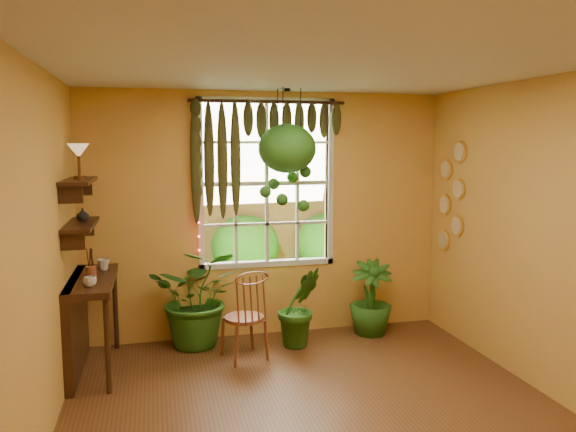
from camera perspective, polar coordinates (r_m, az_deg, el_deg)
The scene contains 23 objects.
floor at distance 4.52m, azimuth 4.05°, elevation -20.90°, with size 4.50×4.50×0.00m, color brown.
ceiling at distance 4.02m, azimuth 4.41°, elevation 15.40°, with size 4.50×4.50×0.00m, color silver.
wall_back at distance 6.21m, azimuth -2.11°, elevation 0.09°, with size 4.00×4.00×0.00m, color #DC994B.
wall_left at distance 3.95m, azimuth -24.76°, elevation -4.83°, with size 4.50×4.50×0.00m, color #DC994B.
wall_right at distance 5.03m, azimuth 26.49°, elevation -2.42°, with size 4.50×4.50×0.00m, color #DC994B.
window at distance 6.20m, azimuth -2.18°, elevation 3.33°, with size 1.52×0.10×1.86m.
valance_vine at distance 6.05m, azimuth -2.78°, elevation 8.69°, with size 1.70×0.12×1.10m.
string_lights at distance 6.01m, azimuth -9.15°, elevation 3.59°, with size 0.03×0.03×1.54m, color #FF2633, non-canonical shape.
wall_plates at distance 6.45m, azimuth 16.24°, elevation 1.86°, with size 0.04×0.32×1.10m, color #FFF6D0, non-canonical shape.
counter_ledge at distance 5.66m, azimuth -20.26°, elevation -9.37°, with size 0.40×1.20×0.90m.
shelf_lower at distance 5.48m, azimuth -20.30°, elevation -0.83°, with size 0.25×0.90×0.04m, color #3E2310.
shelf_upper at distance 5.44m, azimuth -20.49°, elevation 3.35°, with size 0.25×0.90×0.04m, color #3E2310.
backyard at distance 10.79m, azimuth -5.74°, elevation 2.81°, with size 14.00×10.00×12.00m.
windsor_chair at distance 5.70m, azimuth -4.35°, elevation -11.40°, with size 0.49×0.51×1.05m.
potted_plant_left at distance 6.06m, azimuth -9.04°, elevation -8.05°, with size 0.96×0.83×1.07m, color #164F15.
potted_plant_mid at distance 6.00m, azimuth 1.18°, elevation -9.19°, with size 0.47×0.38×0.85m, color #164F15.
potted_plant_right at distance 6.43m, azimuth 8.40°, elevation -8.22°, with size 0.47×0.47×0.84m, color #164F15.
hanging_basket at distance 5.84m, azimuth -0.10°, elevation 5.95°, with size 0.60×0.60×1.28m.
cup_a at distance 5.21m, azimuth -19.47°, elevation -6.30°, with size 0.11×0.11×0.09m, color silver.
cup_b at distance 5.83m, azimuth -18.24°, elevation -4.71°, with size 0.12×0.12×0.11m, color beige.
brush_jar at distance 5.48m, azimuth -19.41°, elevation -4.59°, with size 0.10×0.10×0.36m.
shelf_vase at distance 5.58m, azimuth -20.14°, elevation 0.14°, with size 0.11×0.11×0.12m, color #B2AD99.
tiffany_lamp at distance 5.37m, azimuth -20.51°, elevation 6.02°, with size 0.19×0.19×0.32m.
Camera 1 is at (-1.22, -3.79, 2.14)m, focal length 35.00 mm.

